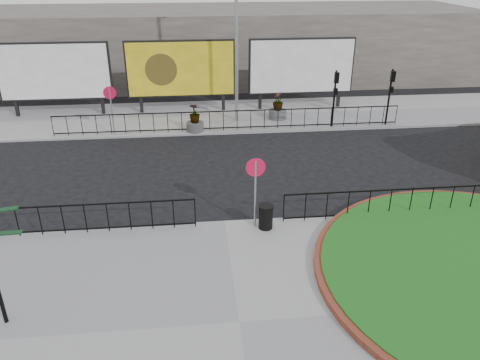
{
  "coord_description": "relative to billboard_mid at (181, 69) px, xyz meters",
  "views": [
    {
      "loc": [
        -0.92,
        -13.97,
        8.37
      ],
      "look_at": [
        0.61,
        0.65,
        1.35
      ],
      "focal_mm": 35.0,
      "sensor_mm": 36.0,
      "label": 1
    }
  ],
  "objects": [
    {
      "name": "ground",
      "position": [
        1.5,
        -12.97,
        -2.6
      ],
      "size": [
        90.0,
        90.0,
        0.0
      ],
      "primitive_type": "plane",
      "color": "black",
      "rests_on": "ground"
    },
    {
      "name": "pavement_near",
      "position": [
        1.5,
        -17.97,
        -2.54
      ],
      "size": [
        30.0,
        10.0,
        0.12
      ],
      "primitive_type": "cube",
      "color": "gray",
      "rests_on": "ground"
    },
    {
      "name": "pavement_far",
      "position": [
        1.5,
        -0.97,
        -2.54
      ],
      "size": [
        44.0,
        6.0,
        0.12
      ],
      "primitive_type": "cube",
      "color": "gray",
      "rests_on": "ground"
    },
    {
      "name": "railing_near_left",
      "position": [
        -4.5,
        -13.27,
        -1.93
      ],
      "size": [
        10.0,
        0.1,
        1.1
      ],
      "primitive_type": null,
      "color": "black",
      "rests_on": "pavement_near"
    },
    {
      "name": "railing_near_right",
      "position": [
        8.0,
        -13.27,
        -1.93
      ],
      "size": [
        9.0,
        0.1,
        1.1
      ],
      "primitive_type": null,
      "color": "black",
      "rests_on": "pavement_near"
    },
    {
      "name": "railing_far",
      "position": [
        2.5,
        -3.67,
        -1.93
      ],
      "size": [
        18.0,
        0.1,
        1.1
      ],
      "primitive_type": null,
      "color": "black",
      "rests_on": "pavement_far"
    },
    {
      "name": "speed_sign_far",
      "position": [
        -3.5,
        -3.57,
        -0.68
      ],
      "size": [
        0.64,
        0.07,
        2.47
      ],
      "color": "gray",
      "rests_on": "pavement_far"
    },
    {
      "name": "speed_sign_near",
      "position": [
        2.5,
        -13.37,
        -0.68
      ],
      "size": [
        0.64,
        0.07,
        2.47
      ],
      "color": "gray",
      "rests_on": "pavement_near"
    },
    {
      "name": "billboard_left",
      "position": [
        -7.0,
        0.0,
        0.0
      ],
      "size": [
        6.2,
        0.31,
        4.1
      ],
      "color": "black",
      "rests_on": "pavement_far"
    },
    {
      "name": "billboard_mid",
      "position": [
        0.0,
        0.0,
        0.0
      ],
      "size": [
        6.2,
        0.31,
        4.1
      ],
      "color": "black",
      "rests_on": "pavement_far"
    },
    {
      "name": "billboard_right",
      "position": [
        7.0,
        0.0,
        0.0
      ],
      "size": [
        6.2,
        0.31,
        4.1
      ],
      "color": "black",
      "rests_on": "pavement_far"
    },
    {
      "name": "lamp_post",
      "position": [
        3.01,
        -1.97,
        2.23
      ],
      "size": [
        0.74,
        0.18,
        9.23
      ],
      "color": "gray",
      "rests_on": "pavement_far"
    },
    {
      "name": "signal_pole_a",
      "position": [
        8.0,
        -3.63,
        -0.5
      ],
      "size": [
        0.22,
        0.26,
        3.0
      ],
      "color": "black",
      "rests_on": "pavement_far"
    },
    {
      "name": "signal_pole_b",
      "position": [
        11.0,
        -3.63,
        -0.5
      ],
      "size": [
        0.22,
        0.26,
        3.0
      ],
      "color": "black",
      "rests_on": "pavement_far"
    },
    {
      "name": "building_backdrop",
      "position": [
        1.5,
        9.03,
        -0.1
      ],
      "size": [
        40.0,
        10.0,
        5.0
      ],
      "primitive_type": "cube",
      "color": "slate",
      "rests_on": "ground"
    },
    {
      "name": "litter_bin",
      "position": [
        2.84,
        -13.57,
        -2.05
      ],
      "size": [
        0.51,
        0.51,
        0.85
      ],
      "color": "black",
      "rests_on": "pavement_near"
    },
    {
      "name": "planter_b",
      "position": [
        0.66,
        -3.57,
        -1.91
      ],
      "size": [
        0.9,
        0.9,
        1.48
      ],
      "color": "#4C4C4F",
      "rests_on": "pavement_far"
    },
    {
      "name": "planter_c",
      "position": [
        5.31,
        -1.97,
        -1.91
      ],
      "size": [
        0.98,
        0.98,
        1.54
      ],
      "color": "#4C4C4F",
      "rests_on": "pavement_far"
    }
  ]
}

